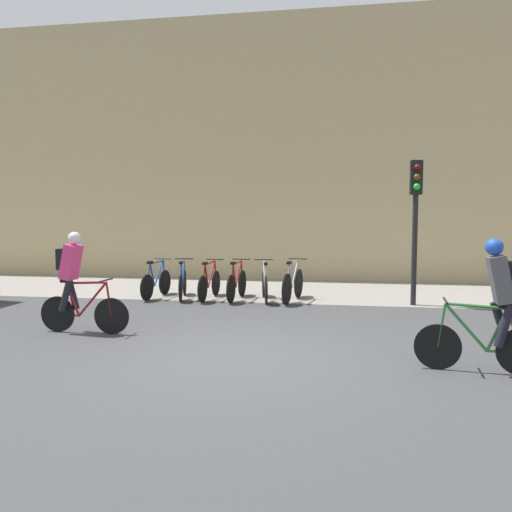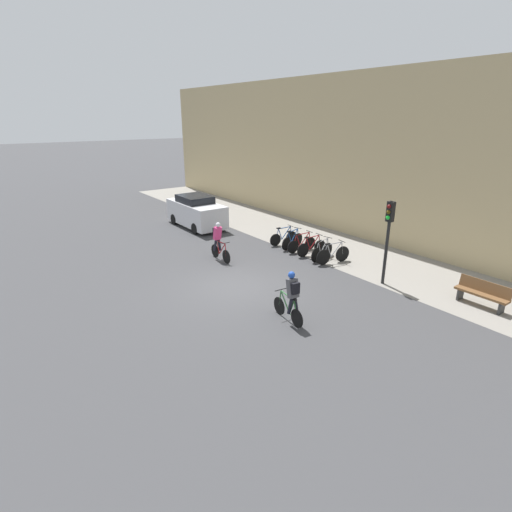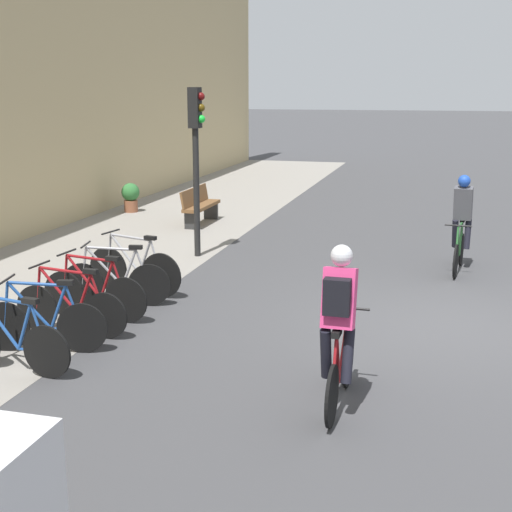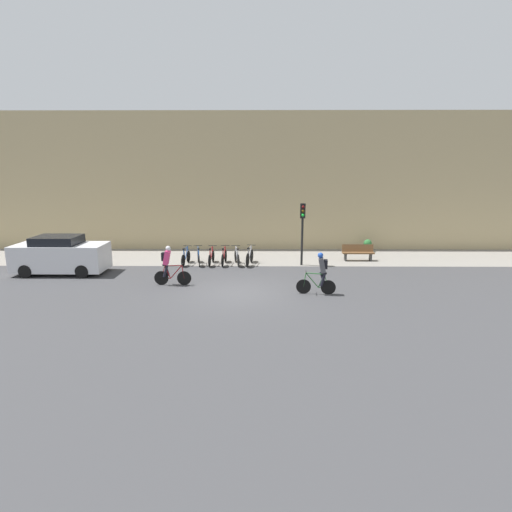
# 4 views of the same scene
# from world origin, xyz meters

# --- Properties ---
(ground) EXTENTS (200.00, 200.00, 0.00)m
(ground) POSITION_xyz_m (0.00, 0.00, 0.00)
(ground) COLOR #3D3D3F
(kerb_strip) EXTENTS (44.00, 4.50, 0.01)m
(kerb_strip) POSITION_xyz_m (0.00, 6.75, 0.00)
(kerb_strip) COLOR gray
(kerb_strip) RESTS_ON ground
(building_facade) EXTENTS (44.00, 0.60, 8.37)m
(building_facade) POSITION_xyz_m (0.00, 9.30, 4.19)
(building_facade) COLOR tan
(building_facade) RESTS_ON ground
(cyclist_pink) EXTENTS (1.64, 0.46, 1.75)m
(cyclist_pink) POSITION_xyz_m (-3.06, 1.08, 0.95)
(cyclist_pink) COLOR black
(cyclist_pink) RESTS_ON ground
(cyclist_grey) EXTENTS (1.60, 0.48, 1.74)m
(cyclist_grey) POSITION_xyz_m (3.40, -0.19, 0.95)
(cyclist_grey) COLOR black
(cyclist_grey) RESTS_ON ground
(parked_bike_0) EXTENTS (0.46, 1.61, 0.95)m
(parked_bike_0) POSITION_xyz_m (-3.01, 4.90, 0.39)
(parked_bike_0) COLOR black
(parked_bike_0) RESTS_ON ground
(parked_bike_1) EXTENTS (0.49, 1.61, 0.96)m
(parked_bike_1) POSITION_xyz_m (-2.32, 4.90, 0.39)
(parked_bike_1) COLOR black
(parked_bike_1) RESTS_ON ground
(parked_bike_2) EXTENTS (0.46, 1.69, 0.95)m
(parked_bike_2) POSITION_xyz_m (-1.64, 4.90, 0.39)
(parked_bike_2) COLOR black
(parked_bike_2) RESTS_ON ground
(parked_bike_3) EXTENTS (0.46, 1.68, 0.97)m
(parked_bike_3) POSITION_xyz_m (-0.96, 4.90, 0.40)
(parked_bike_3) COLOR black
(parked_bike_3) RESTS_ON ground
(parked_bike_4) EXTENTS (0.50, 1.66, 0.96)m
(parked_bike_4) POSITION_xyz_m (-0.28, 4.90, 0.40)
(parked_bike_4) COLOR black
(parked_bike_4) RESTS_ON ground
(parked_bike_5) EXTENTS (0.49, 1.73, 0.99)m
(parked_bike_5) POSITION_xyz_m (0.40, 4.90, 0.42)
(parked_bike_5) COLOR black
(parked_bike_5) RESTS_ON ground
(traffic_light_pole) EXTENTS (0.26, 0.30, 3.26)m
(traffic_light_pole) POSITION_xyz_m (3.15, 4.79, 2.28)
(traffic_light_pole) COLOR black
(traffic_light_pole) RESTS_ON ground
(bench) EXTENTS (1.74, 0.44, 0.89)m
(bench) POSITION_xyz_m (6.39, 5.90, 0.47)
(bench) COLOR brown
(bench) RESTS_ON ground
(parked_car) EXTENTS (4.30, 1.84, 1.85)m
(parked_car) POSITION_xyz_m (-8.73, 3.02, 0.90)
(parked_car) COLOR silver
(parked_car) RESTS_ON ground
(potted_plant) EXTENTS (0.48, 0.48, 0.78)m
(potted_plant) POSITION_xyz_m (7.55, 8.26, 0.44)
(potted_plant) COLOR brown
(potted_plant) RESTS_ON ground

